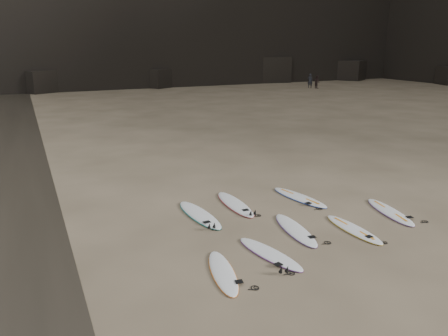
# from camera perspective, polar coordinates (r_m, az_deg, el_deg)

# --- Properties ---
(ground) EXTENTS (240.00, 240.00, 0.00)m
(ground) POSITION_cam_1_polar(r_m,az_deg,el_deg) (13.81, 12.09, -7.91)
(ground) COLOR #897559
(ground) RESTS_ON ground
(surfboard_0) EXTENTS (1.03, 2.37, 0.08)m
(surfboard_0) POSITION_cam_1_polar(r_m,az_deg,el_deg) (11.15, -0.15, -13.42)
(surfboard_0) COLOR white
(surfboard_0) RESTS_ON ground
(surfboard_1) EXTENTS (1.08, 2.49, 0.09)m
(surfboard_1) POSITION_cam_1_polar(r_m,az_deg,el_deg) (12.08, 5.99, -11.04)
(surfboard_1) COLOR white
(surfboard_1) RESTS_ON ground
(surfboard_2) EXTENTS (0.97, 2.64, 0.09)m
(surfboard_2) POSITION_cam_1_polar(r_m,az_deg,el_deg) (13.61, 9.30, -7.92)
(surfboard_2) COLOR white
(surfboard_2) RESTS_ON ground
(surfboard_3) EXTENTS (0.58, 2.41, 0.09)m
(surfboard_3) POSITION_cam_1_polar(r_m,az_deg,el_deg) (14.04, 16.55, -7.64)
(surfboard_3) COLOR white
(surfboard_3) RESTS_ON ground
(surfboard_4) EXTENTS (1.13, 2.63, 0.09)m
(surfboard_4) POSITION_cam_1_polar(r_m,az_deg,el_deg) (15.81, 20.85, -5.34)
(surfboard_4) COLOR white
(surfboard_4) RESTS_ON ground
(surfboard_5) EXTENTS (0.89, 2.83, 0.10)m
(surfboard_5) POSITION_cam_1_polar(r_m,az_deg,el_deg) (14.56, -3.22, -6.07)
(surfboard_5) COLOR white
(surfboard_5) RESTS_ON ground
(surfboard_6) EXTENTS (0.74, 2.73, 0.10)m
(surfboard_6) POSITION_cam_1_polar(r_m,az_deg,el_deg) (15.46, 1.45, -4.70)
(surfboard_6) COLOR white
(surfboard_6) RESTS_ON ground
(surfboard_7) EXTENTS (1.09, 2.73, 0.10)m
(surfboard_7) POSITION_cam_1_polar(r_m,az_deg,el_deg) (16.35, 9.82, -3.77)
(surfboard_7) COLOR white
(surfboard_7) RESTS_ON ground
(person_a) EXTENTS (0.76, 0.76, 1.79)m
(person_a) POSITION_cam_1_polar(r_m,az_deg,el_deg) (57.01, 11.17, 11.12)
(person_a) COLOR black
(person_a) RESTS_ON ground
(person_b) EXTENTS (0.61, 0.77, 1.57)m
(person_b) POSITION_cam_1_polar(r_m,az_deg,el_deg) (56.73, 12.04, 10.94)
(person_b) COLOR black
(person_b) RESTS_ON ground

